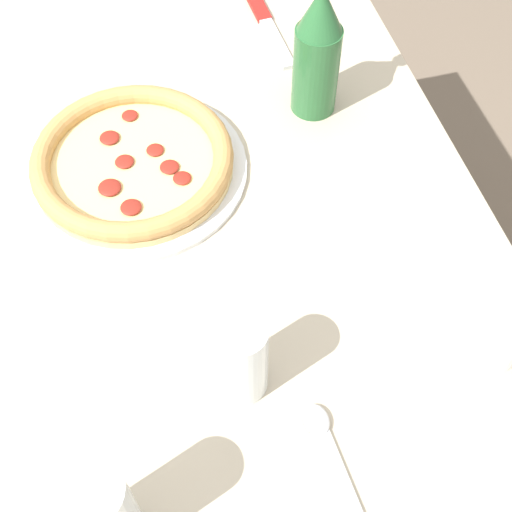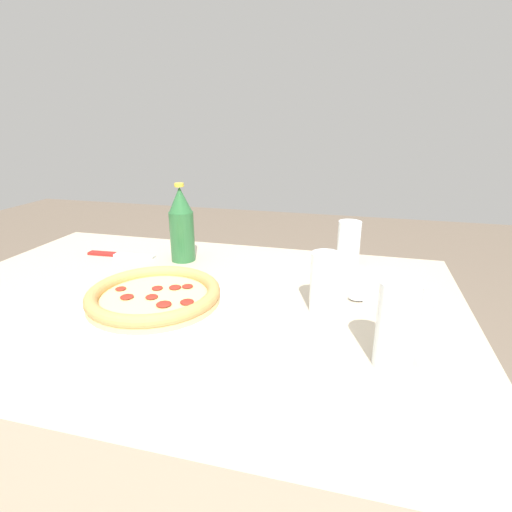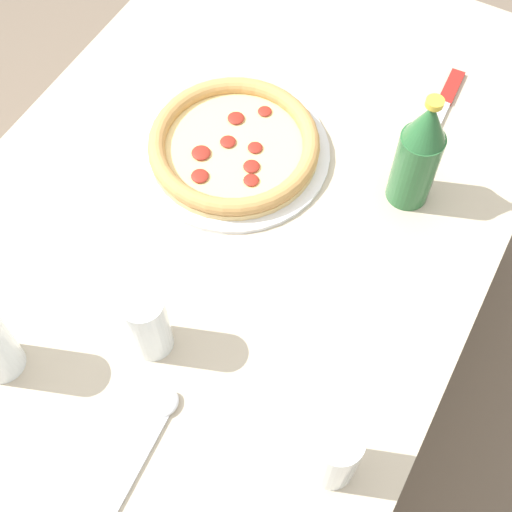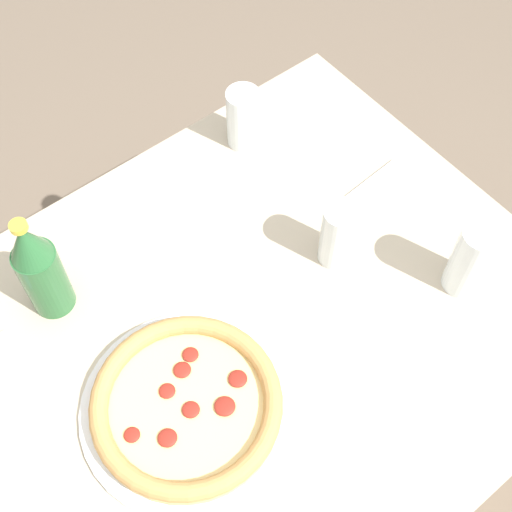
# 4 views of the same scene
# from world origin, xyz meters

# --- Properties ---
(ground_plane) EXTENTS (8.00, 8.00, 0.00)m
(ground_plane) POSITION_xyz_m (0.00, 0.00, 0.00)
(ground_plane) COLOR #6B5B4C
(table) EXTENTS (1.25, 0.85, 0.71)m
(table) POSITION_xyz_m (0.00, 0.00, 0.35)
(table) COLOR #B7A88E
(table) RESTS_ON ground_plane
(pizza_veggie) EXTENTS (0.33, 0.33, 0.04)m
(pizza_veggie) POSITION_xyz_m (-0.05, -0.05, 0.73)
(pizza_veggie) COLOR silver
(pizza_veggie) RESTS_ON table
(glass_water) EXTENTS (0.06, 0.06, 0.13)m
(glass_water) POSITION_xyz_m (0.35, 0.33, 0.76)
(glass_water) COLOR white
(glass_water) RESTS_ON table
(glass_cola) EXTENTS (0.06, 0.06, 0.13)m
(glass_cola) POSITION_xyz_m (0.31, 0.02, 0.77)
(glass_cola) COLOR white
(glass_cola) RESTS_ON table
(glass_orange_juice) EXTENTS (0.07, 0.07, 0.15)m
(glass_orange_juice) POSITION_xyz_m (0.45, -0.15, 0.77)
(glass_orange_juice) COLOR white
(glass_orange_juice) RESTS_ON table
(beer_bottle) EXTENTS (0.07, 0.07, 0.23)m
(beer_bottle) POSITION_xyz_m (-0.12, 0.25, 0.81)
(beer_bottle) COLOR #286033
(beer_bottle) RESTS_ON table
(spoon) EXTENTS (0.18, 0.04, 0.01)m
(spoon) POSITION_xyz_m (0.43, 0.09, 0.71)
(spoon) COLOR silver
(spoon) RESTS_ON table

